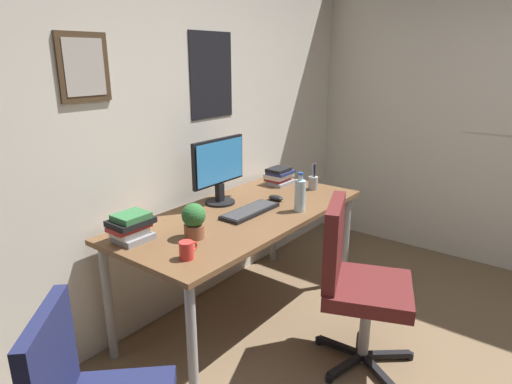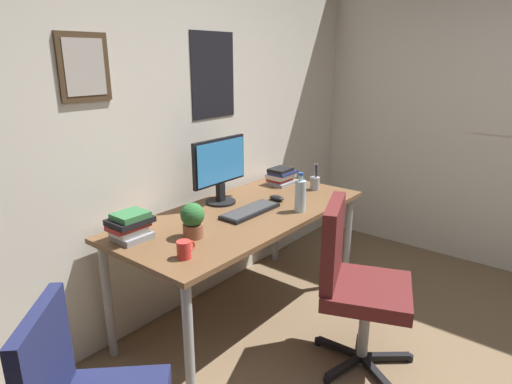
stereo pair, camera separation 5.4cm
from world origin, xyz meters
name	(u,v)px [view 2 (the right image)]	position (x,y,z in m)	size (l,w,h in m)	color
wall_back	(157,122)	(0.00, 2.15, 1.30)	(4.40, 0.10, 2.60)	silver
desk	(244,222)	(0.26, 1.68, 0.68)	(1.72, 0.79, 0.75)	brown
office_chair	(353,278)	(0.29, 0.91, 0.53)	(0.60, 0.60, 0.95)	#591E1E
monitor	(220,168)	(0.30, 1.91, 0.99)	(0.46, 0.20, 0.43)	black
keyboard	(250,211)	(0.27, 1.63, 0.76)	(0.43, 0.15, 0.03)	black
computer_mouse	(277,198)	(0.57, 1.65, 0.77)	(0.06, 0.11, 0.04)	black
water_bottle	(300,195)	(0.49, 1.40, 0.85)	(0.07, 0.07, 0.25)	silver
coffee_mug_near	(184,249)	(-0.42, 1.47, 0.79)	(0.11, 0.07, 0.09)	red
potted_plant	(193,219)	(-0.22, 1.62, 0.85)	(0.13, 0.13, 0.20)	brown
pen_cup	(315,183)	(0.96, 1.58, 0.80)	(0.07, 0.07, 0.20)	#9EA0A5
book_stack_left	(130,226)	(-0.45, 1.86, 0.82)	(0.22, 0.18, 0.15)	gray
book_stack_right	(281,176)	(0.93, 1.86, 0.81)	(0.22, 0.17, 0.13)	gray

